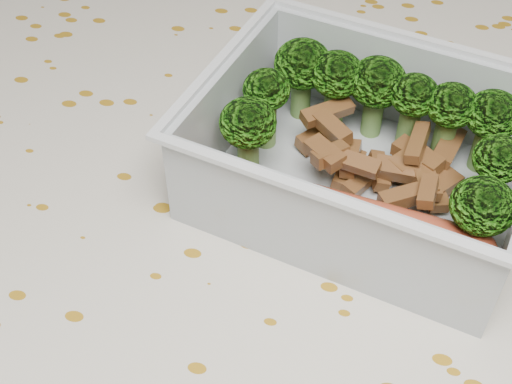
# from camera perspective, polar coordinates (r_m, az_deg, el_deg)

# --- Properties ---
(dining_table) EXTENTS (1.40, 0.90, 0.75)m
(dining_table) POSITION_cam_1_polar(r_m,az_deg,el_deg) (0.46, 0.41, -9.81)
(dining_table) COLOR brown
(dining_table) RESTS_ON ground
(tablecloth) EXTENTS (1.46, 0.96, 0.19)m
(tablecloth) POSITION_cam_1_polar(r_m,az_deg,el_deg) (0.42, 0.45, -5.96)
(tablecloth) COLOR beige
(tablecloth) RESTS_ON dining_table
(lunch_container) EXTENTS (0.21, 0.18, 0.06)m
(lunch_container) POSITION_cam_1_polar(r_m,az_deg,el_deg) (0.39, 8.66, 2.23)
(lunch_container) COLOR silver
(lunch_container) RESTS_ON tablecloth
(broccoli_florets) EXTENTS (0.16, 0.12, 0.05)m
(broccoli_florets) POSITION_cam_1_polar(r_m,az_deg,el_deg) (0.40, 9.83, 6.31)
(broccoli_florets) COLOR #608C3F
(broccoli_florets) RESTS_ON lunch_container
(meat_pile) EXTENTS (0.10, 0.07, 0.03)m
(meat_pile) POSITION_cam_1_polar(r_m,az_deg,el_deg) (0.40, 10.19, 2.43)
(meat_pile) COLOR brown
(meat_pile) RESTS_ON lunch_container
(sausage) EXTENTS (0.15, 0.04, 0.03)m
(sausage) POSITION_cam_1_polar(r_m,az_deg,el_deg) (0.37, 7.12, -2.08)
(sausage) COLOR #BB462B
(sausage) RESTS_ON lunch_container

